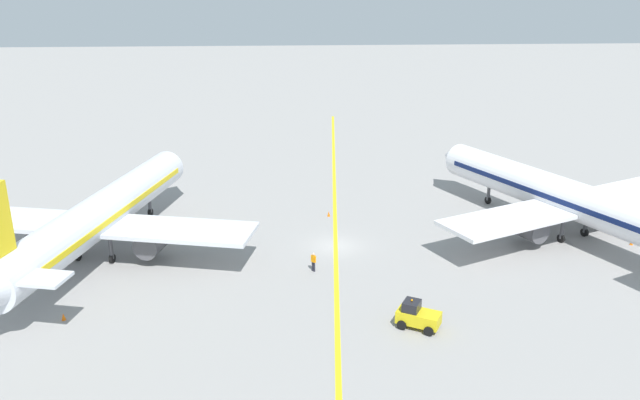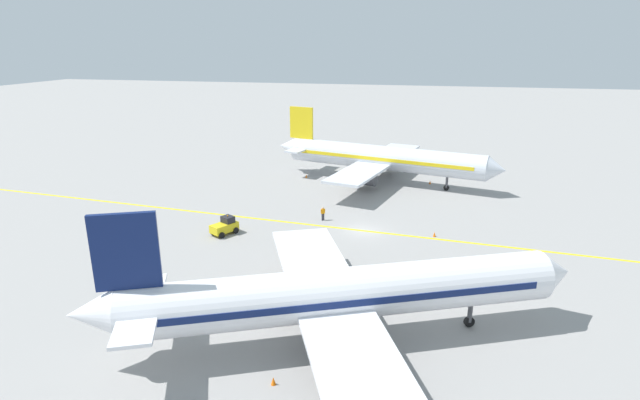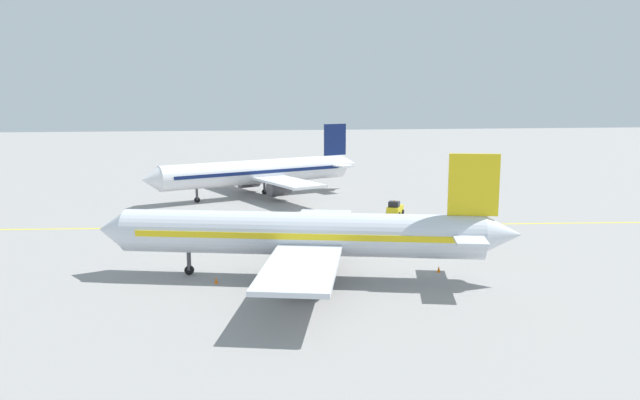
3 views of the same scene
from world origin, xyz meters
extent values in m
plane|color=gray|center=(0.00, 0.00, 0.00)|extent=(400.00, 400.00, 0.00)
cube|color=yellow|center=(0.00, 0.00, 0.00)|extent=(10.50, 119.61, 0.01)
cylinder|color=silver|center=(-20.89, -0.03, 3.80)|extent=(10.45, 30.02, 3.60)
cone|color=silver|center=(-17.14, 15.73, 3.80)|extent=(3.88, 3.13, 3.42)
cone|color=silver|center=(-24.72, -16.08, 4.10)|extent=(3.67, 3.63, 3.06)
cube|color=yellow|center=(-20.89, -0.03, 3.95)|extent=(9.80, 27.11, 0.50)
cube|color=silver|center=(-21.12, -1.01, 3.08)|extent=(28.44, 11.55, 0.36)
cylinder|color=#4C4C51|center=(-25.99, 0.15, 1.83)|extent=(2.88, 3.62, 2.20)
cylinder|color=#4C4C51|center=(-16.26, -2.16, 1.83)|extent=(2.88, 3.62, 2.20)
cube|color=yellow|center=(-24.14, -13.65, 8.10)|extent=(1.28, 3.97, 5.00)
cube|color=silver|center=(-24.02, -13.17, 4.20)|extent=(9.31, 4.42, 0.24)
cylinder|color=#4C4C51|center=(-18.67, 9.31, 1.40)|extent=(0.36, 0.36, 2.00)
cylinder|color=black|center=(-18.67, 9.31, 0.40)|extent=(0.46, 0.84, 0.80)
cylinder|color=#4C4C51|center=(-22.91, -1.61, 1.40)|extent=(0.36, 0.36, 2.00)
cylinder|color=black|center=(-22.91, -1.61, 0.40)|extent=(0.46, 0.84, 0.80)
cylinder|color=#4C4C51|center=(-19.80, -2.35, 1.40)|extent=(0.36, 0.36, 2.00)
cylinder|color=black|center=(-19.80, -2.35, 0.40)|extent=(0.46, 0.84, 0.80)
cylinder|color=white|center=(21.88, 1.86, 3.80)|extent=(15.62, 28.83, 3.60)
cone|color=white|center=(15.22, 16.63, 3.80)|extent=(4.10, 3.59, 3.42)
cone|color=white|center=(28.67, -13.18, 4.10)|extent=(4.02, 3.99, 3.06)
cube|color=#0F1E51|center=(21.88, 1.86, 3.95)|extent=(14.42, 26.11, 0.50)
cube|color=white|center=(22.30, 0.95, 3.08)|extent=(27.66, 16.26, 0.36)
cylinder|color=#4C4C51|center=(17.74, -1.11, 1.83)|extent=(3.32, 3.82, 2.20)
cylinder|color=#4C4C51|center=(26.85, 3.01, 1.83)|extent=(3.32, 3.82, 2.20)
cube|color=#0F1E51|center=(27.64, -10.90, 8.10)|extent=(1.97, 3.79, 5.00)
cube|color=white|center=(27.44, -10.44, 4.20)|extent=(9.19, 5.89, 0.24)
cylinder|color=#4C4C51|center=(17.94, 10.61, 1.40)|extent=(0.36, 0.36, 2.00)
cylinder|color=black|center=(17.94, 10.61, 0.40)|extent=(0.58, 0.84, 0.80)
cylinder|color=#4C4C51|center=(21.25, -0.62, 1.40)|extent=(0.36, 0.36, 2.00)
cylinder|color=black|center=(21.25, -0.62, 0.40)|extent=(0.58, 0.84, 0.80)
cylinder|color=#4C4C51|center=(24.17, 0.70, 1.40)|extent=(0.36, 0.36, 2.00)
cylinder|color=black|center=(24.17, 0.70, 0.40)|extent=(0.58, 0.84, 0.80)
cube|color=gold|center=(4.49, -14.88, 0.80)|extent=(3.35, 2.77, 0.90)
cube|color=black|center=(4.01, -14.61, 1.60)|extent=(1.58, 1.65, 0.70)
sphere|color=orange|center=(4.01, -14.61, 2.03)|extent=(0.16, 0.16, 0.16)
cylinder|color=black|center=(3.28, -15.06, 0.35)|extent=(0.73, 0.56, 0.70)
cylinder|color=black|center=(4.01, -13.75, 0.35)|extent=(0.73, 0.56, 0.70)
cylinder|color=black|center=(4.98, -16.01, 0.35)|extent=(0.73, 0.56, 0.70)
cylinder|color=black|center=(5.71, -14.70, 0.35)|extent=(0.73, 0.56, 0.70)
cylinder|color=#23232D|center=(-2.30, -5.29, 0.42)|extent=(0.16, 0.16, 0.85)
cylinder|color=#23232D|center=(-2.44, -5.14, 0.42)|extent=(0.16, 0.16, 0.85)
cube|color=orange|center=(-2.37, -5.21, 1.15)|extent=(0.40, 0.42, 0.60)
cylinder|color=orange|center=(-2.21, -5.39, 1.15)|extent=(0.10, 0.10, 0.55)
cylinder|color=orange|center=(-2.53, -5.03, 1.15)|extent=(0.10, 0.10, 0.55)
sphere|color=beige|center=(-2.37, -5.21, 1.57)|extent=(0.22, 0.22, 0.22)
cone|color=orange|center=(-20.92, -12.10, 0.28)|extent=(0.32, 0.32, 0.55)
cone|color=orange|center=(-21.57, 6.96, 0.28)|extent=(0.32, 0.32, 0.55)
cone|color=orange|center=(0.01, 7.86, 0.28)|extent=(0.32, 0.32, 0.55)
cone|color=orange|center=(27.62, -1.61, 0.28)|extent=(0.32, 0.32, 0.55)
camera|label=1|loc=(-5.13, -53.09, 23.05)|focal=35.00mm
camera|label=2|loc=(52.43, 7.12, 20.42)|focal=28.00mm
camera|label=3|loc=(-71.27, 5.35, 15.21)|focal=35.00mm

